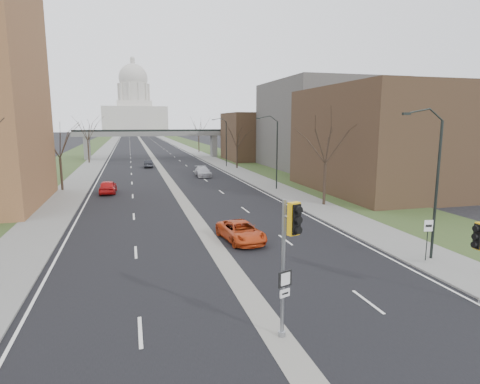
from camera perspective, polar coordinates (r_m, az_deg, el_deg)
name	(u,v)px	position (r m, az deg, el deg)	size (l,w,h in m)	color
ground	(280,341)	(15.96, 5.71, -20.32)	(700.00, 700.00, 0.00)	black
road_surface	(143,143)	(163.12, -13.65, 6.78)	(20.00, 600.00, 0.01)	black
median_strip	(143,143)	(163.12, -13.65, 6.78)	(1.20, 600.00, 0.02)	gray
sidewalk_right	(174,143)	(163.93, -9.43, 6.96)	(4.00, 600.00, 0.12)	gray
sidewalk_left	(111,143)	(163.18, -17.89, 6.60)	(4.00, 600.00, 0.12)	gray
grass_verge_right	(189,142)	(164.66, -7.33, 7.02)	(8.00, 600.00, 0.10)	#2D4620
grass_verge_left	(94,144)	(163.55, -20.00, 6.49)	(8.00, 600.00, 0.10)	#2D4620
commercial_block_near	(387,140)	(50.17, 20.23, 6.97)	(16.00, 20.00, 12.00)	#453020
commercial_block_mid	(324,125)	(72.79, 11.83, 9.26)	(18.00, 22.00, 15.00)	#56544F
commercial_block_far	(259,137)	(87.20, 2.77, 7.88)	(14.00, 14.00, 10.00)	#453020
pedestrian_bridge	(153,137)	(93.03, -12.33, 7.69)	(34.00, 3.00, 6.45)	slate
capitol	(135,109)	(333.05, -14.77, 11.37)	(48.00, 42.00, 55.75)	silver
streetlight_near	(429,142)	(24.78, 25.24, 6.48)	(2.61, 0.20, 8.70)	black
streetlight_mid	(271,132)	(47.64, 4.40, 8.56)	(2.61, 0.20, 8.70)	black
streetlight_far	(222,128)	(72.65, -2.61, 9.02)	(2.61, 0.20, 8.70)	black
tree_left_b	(59,138)	(51.49, -24.40, 7.01)	(6.75, 6.75, 8.81)	#382B21
tree_left_c	(87,127)	(85.22, -20.93, 8.58)	(7.65, 7.65, 9.99)	#382B21
tree_right_a	(326,137)	(39.27, 12.16, 7.64)	(7.20, 7.20, 9.40)	#382B21
tree_right_b	(237,135)	(70.24, -0.44, 8.08)	(6.30, 6.30, 8.22)	#382B21
tree_right_c	(199,126)	(109.35, -5.92, 9.31)	(7.65, 7.65, 9.99)	#382B21
signal_pole_median	(289,245)	(14.57, 6.99, -7.44)	(0.74, 0.89, 5.31)	gray
speed_limit_sign	(428,233)	(25.48, 25.13, -5.27)	(0.51, 0.12, 2.40)	black
car_left_near	(108,187)	(48.25, -18.28, 0.73)	(1.82, 4.52, 1.54)	red
car_left_far	(148,164)	(74.29, -12.94, 3.95)	(1.43, 4.10, 1.35)	black
car_right_near	(241,231)	(27.48, 0.12, -5.62)	(2.24, 4.85, 1.35)	#C13D14
car_right_mid	(203,172)	(60.41, -5.32, 2.90)	(2.05, 5.04, 1.46)	#B9BAC1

